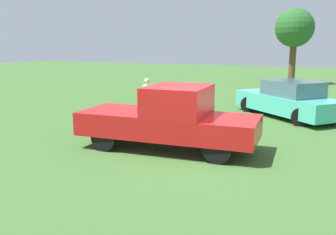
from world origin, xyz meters
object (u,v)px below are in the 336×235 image
Objects in this scene: pickup_truck at (172,117)px; person_bystander at (147,97)px; tree_back_left at (294,29)px; sedan_near at (289,100)px.

pickup_truck reaches higher than person_bystander.
person_bystander is at bearing 76.06° from tree_back_left.
sedan_near is 0.87× the size of tree_back_left.
pickup_truck is 0.94× the size of tree_back_left.
pickup_truck is 1.09× the size of sedan_near.
person_bystander is 0.31× the size of tree_back_left.
sedan_near is at bearing 140.85° from person_bystander.
tree_back_left is (-3.91, -15.76, 2.99)m from person_bystander.
tree_back_left reaches higher than sedan_near.
tree_back_left is (-1.59, -18.93, 2.98)m from pickup_truck.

